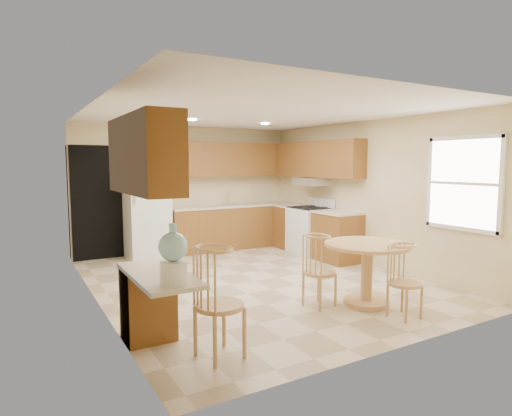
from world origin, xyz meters
TOP-DOWN VIEW (x-y plane):
  - floor at (0.00, 0.00)m, footprint 5.50×5.50m
  - ceiling at (0.00, 0.00)m, footprint 4.50×5.50m
  - wall_back at (0.00, 2.75)m, footprint 4.50×0.02m
  - wall_front at (0.00, -2.75)m, footprint 4.50×0.02m
  - wall_left at (-2.25, 0.00)m, footprint 0.02×5.50m
  - wall_right at (2.25, 0.00)m, footprint 0.02×5.50m
  - doorway at (-1.75, 2.73)m, footprint 0.90×0.02m
  - base_cab_back at (0.88, 2.45)m, footprint 2.75×0.60m
  - counter_back at (0.88, 2.45)m, footprint 2.75×0.63m
  - base_cab_right_a at (1.95, 1.85)m, footprint 0.60×0.59m
  - counter_right_a at (1.95, 1.85)m, footprint 0.63×0.59m
  - base_cab_right_b at (1.95, 0.40)m, footprint 0.60×0.80m
  - counter_right_b at (1.95, 0.40)m, footprint 0.63×0.80m
  - upper_cab_back at (0.88, 2.58)m, footprint 2.75×0.33m
  - upper_cab_right at (2.08, 1.21)m, footprint 0.33×2.42m
  - upper_cab_left at (-2.08, -1.60)m, footprint 0.33×1.40m
  - sink at (0.85, 2.45)m, footprint 0.78×0.44m
  - range_hood at (2.00, 1.18)m, footprint 0.50×0.76m
  - desk_pedestal at (-2.00, -1.32)m, footprint 0.48×0.42m
  - desk_top at (-2.00, -1.70)m, footprint 0.50×1.20m
  - window at (2.23, -1.85)m, footprint 0.06×1.12m
  - can_light_a at (-0.50, 1.20)m, footprint 0.14×0.14m
  - can_light_b at (0.90, 1.20)m, footprint 0.14×0.14m
  - refrigerator at (-0.95, 2.40)m, footprint 0.75×0.73m
  - stove at (1.92, 1.18)m, footprint 0.65×0.76m
  - dining_table at (0.67, -1.65)m, footprint 1.06×1.06m
  - chair_table_a at (0.12, -1.48)m, footprint 0.39×0.51m
  - chair_table_b at (0.72, -2.28)m, footprint 0.37×0.37m
  - chair_desk at (-1.55, -2.15)m, footprint 0.45×0.58m
  - water_crock at (-2.00, -2.12)m, footprint 0.25×0.25m

SIDE VIEW (x-z plane):
  - floor at x=0.00m, z-range 0.00..0.00m
  - desk_pedestal at x=-2.00m, z-range 0.00..0.72m
  - base_cab_back at x=0.88m, z-range 0.00..0.87m
  - base_cab_right_a at x=1.95m, z-range 0.00..0.87m
  - base_cab_right_b at x=1.95m, z-range 0.00..0.87m
  - stove at x=1.92m, z-range -0.08..1.01m
  - chair_table_b at x=0.72m, z-range 0.09..0.93m
  - dining_table at x=0.67m, z-range 0.12..0.91m
  - chair_table_a at x=0.12m, z-range 0.10..0.99m
  - chair_desk at x=-1.55m, z-range 0.11..1.13m
  - desk_top at x=-2.00m, z-range 0.73..0.77m
  - refrigerator at x=-0.95m, z-range 0.00..1.69m
  - counter_back at x=0.88m, z-range 0.87..0.91m
  - counter_right_a at x=1.95m, z-range 0.87..0.91m
  - counter_right_b at x=1.95m, z-range 0.87..0.91m
  - sink at x=0.85m, z-range 0.91..0.92m
  - water_crock at x=-2.00m, z-range 0.75..1.26m
  - doorway at x=-1.75m, z-range 0.00..2.10m
  - wall_back at x=0.00m, z-range 0.00..2.50m
  - wall_front at x=0.00m, z-range 0.00..2.50m
  - wall_left at x=-2.25m, z-range 0.00..2.50m
  - wall_right at x=2.25m, z-range 0.00..2.50m
  - range_hood at x=2.00m, z-range 1.35..1.49m
  - window at x=2.23m, z-range 0.85..2.15m
  - upper_cab_back at x=0.88m, z-range 1.50..2.20m
  - upper_cab_right at x=2.08m, z-range 1.50..2.20m
  - upper_cab_left at x=-2.08m, z-range 1.50..2.20m
  - can_light_a at x=-0.50m, z-range 2.48..2.49m
  - can_light_b at x=0.90m, z-range 2.48..2.49m
  - ceiling at x=0.00m, z-range 2.49..2.51m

